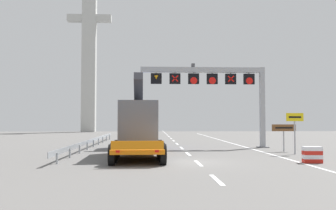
{
  "coord_description": "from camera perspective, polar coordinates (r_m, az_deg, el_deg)",
  "views": [
    {
      "loc": [
        -2.08,
        -20.01,
        2.35
      ],
      "look_at": [
        -0.82,
        6.44,
        3.5
      ],
      "focal_mm": 37.94,
      "sensor_mm": 36.0,
      "label": 1
    }
  ],
  "objects": [
    {
      "name": "edge_line_right",
      "position": [
        33.15,
        11.82,
        -6.49
      ],
      "size": [
        0.2,
        63.0,
        0.01
      ],
      "primitive_type": "cube",
      "color": "silver",
      "rests_on": "ground"
    },
    {
      "name": "bridge_pylon_distant",
      "position": [
        76.28,
        -12.52,
        10.42
      ],
      "size": [
        9.0,
        2.0,
        37.82
      ],
      "color": "#B7B7B2",
      "rests_on": "ground"
    },
    {
      "name": "exit_sign_yellow",
      "position": [
        26.23,
        19.7,
        -2.86
      ],
      "size": [
        1.21,
        0.15,
        2.86
      ],
      "color": "#9EA0A5",
      "rests_on": "ground"
    },
    {
      "name": "ground",
      "position": [
        20.25,
        3.22,
        -9.15
      ],
      "size": [
        112.0,
        112.0,
        0.0
      ],
      "primitive_type": "plane",
      "color": "slate"
    },
    {
      "name": "overhead_lane_gantry",
      "position": [
        31.18,
        8.0,
        3.59
      ],
      "size": [
        11.06,
        0.9,
        7.28
      ],
      "color": "#9EA0A5",
      "rests_on": "ground"
    },
    {
      "name": "lane_markings",
      "position": [
        46.42,
        0.47,
        -5.38
      ],
      "size": [
        0.2,
        67.16,
        0.01
      ],
      "color": "silver",
      "rests_on": "ground"
    },
    {
      "name": "tourist_info_sign_brown",
      "position": [
        28.28,
        18.11,
        -3.9
      ],
      "size": [
        1.83,
        0.15,
        2.05
      ],
      "color": "#9EA0A5",
      "rests_on": "ground"
    },
    {
      "name": "crash_barrier_striped",
      "position": [
        21.35,
        22.15,
        -7.41
      ],
      "size": [
        1.04,
        0.59,
        0.9
      ],
      "color": "red",
      "rests_on": "ground"
    },
    {
      "name": "guardrail_left",
      "position": [
        32.15,
        -11.98,
        -5.63
      ],
      "size": [
        0.13,
        27.35,
        0.76
      ],
      "color": "#999EA3",
      "rests_on": "ground"
    },
    {
      "name": "heavy_haul_truck_orange",
      "position": [
        26.16,
        -4.71,
        -3.27
      ],
      "size": [
        3.32,
        14.12,
        5.3
      ],
      "color": "orange",
      "rests_on": "ground"
    }
  ]
}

